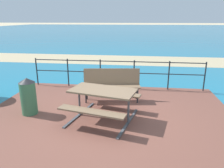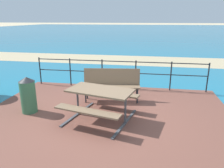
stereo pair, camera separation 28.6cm
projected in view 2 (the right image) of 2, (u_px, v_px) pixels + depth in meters
name	position (u px, v px, depth m)	size (l,w,h in m)	color
ground_plane	(105.00, 119.00, 5.34)	(240.00, 240.00, 0.00)	beige
patio_paving	(105.00, 118.00, 5.34)	(6.40, 5.20, 0.06)	brown
sea_water	(144.00, 31.00, 43.03)	(90.00, 90.00, 0.01)	teal
beach_strip	(131.00, 60.00, 12.88)	(54.00, 3.09, 0.01)	tan
picnic_table	(100.00, 96.00, 5.08)	(1.85, 1.86, 0.75)	#7A6047
park_bench	(112.00, 82.00, 6.29)	(1.70, 0.63, 0.95)	#7A6047
railing_fence	(119.00, 70.00, 7.42)	(5.94, 0.04, 1.00)	#1E2328
trash_bin	(28.00, 95.00, 5.49)	(0.40, 0.40, 0.95)	#386B47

